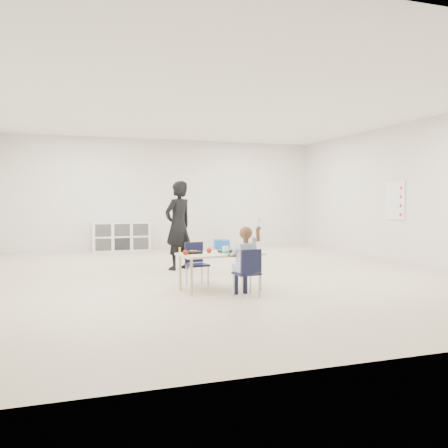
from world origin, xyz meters
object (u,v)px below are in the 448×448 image
object	(u,v)px
chair_near	(246,272)
adult	(178,225)
child	(247,259)
cubby_shelf	(121,237)
table	(220,271)

from	to	relation	value
chair_near	adult	xyz separation A→B (m)	(-0.31, 2.60, 0.48)
child	cubby_shelf	distance (m)	6.20
child	cubby_shelf	world-z (taller)	child
chair_near	child	xyz separation A→B (m)	(0.00, -0.00, 0.18)
cubby_shelf	adult	bearing A→B (deg)	-79.99
table	chair_near	world-z (taller)	chair_near
cubby_shelf	adult	xyz separation A→B (m)	(0.62, -3.53, 0.45)
chair_near	child	world-z (taller)	child
child	adult	size ratio (longest dim) A/B	0.62
child	adult	bearing A→B (deg)	90.93
child	chair_near	bearing A→B (deg)	84.16
table	cubby_shelf	bearing A→B (deg)	91.54
child	table	bearing A→B (deg)	106.52
cubby_shelf	adult	world-z (taller)	adult
table	cubby_shelf	world-z (taller)	cubby_shelf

